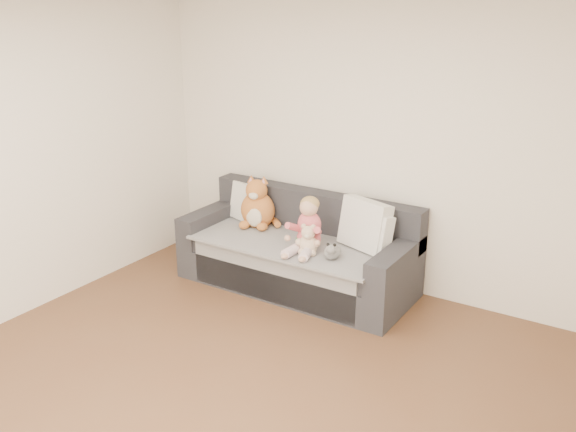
{
  "coord_description": "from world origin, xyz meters",
  "views": [
    {
      "loc": [
        2.38,
        -2.72,
        2.65
      ],
      "look_at": [
        -0.53,
        1.87,
        0.75
      ],
      "focal_mm": 40.0,
      "sensor_mm": 36.0,
      "label": 1
    }
  ],
  "objects_px": {
    "sofa": "(299,254)",
    "toddler": "(308,228)",
    "teddy_bear": "(308,242)",
    "sippy_cup": "(301,241)",
    "plush_cat": "(257,207)"
  },
  "relations": [
    {
      "from": "toddler",
      "to": "plush_cat",
      "type": "bearing_deg",
      "value": 152.35
    },
    {
      "from": "toddler",
      "to": "sippy_cup",
      "type": "bearing_deg",
      "value": -176.98
    },
    {
      "from": "sofa",
      "to": "teddy_bear",
      "type": "height_order",
      "value": "sofa"
    },
    {
      "from": "sofa",
      "to": "plush_cat",
      "type": "xyz_separation_m",
      "value": [
        -0.52,
        0.07,
        0.36
      ]
    },
    {
      "from": "teddy_bear",
      "to": "sofa",
      "type": "bearing_deg",
      "value": 114.55
    },
    {
      "from": "sofa",
      "to": "toddler",
      "type": "xyz_separation_m",
      "value": [
        0.2,
        -0.18,
        0.37
      ]
    },
    {
      "from": "toddler",
      "to": "plush_cat",
      "type": "xyz_separation_m",
      "value": [
        -0.72,
        0.25,
        -0.01
      ]
    },
    {
      "from": "teddy_bear",
      "to": "sippy_cup",
      "type": "bearing_deg",
      "value": 126.34
    },
    {
      "from": "plush_cat",
      "to": "teddy_bear",
      "type": "height_order",
      "value": "plush_cat"
    },
    {
      "from": "sofa",
      "to": "toddler",
      "type": "bearing_deg",
      "value": -41.99
    },
    {
      "from": "plush_cat",
      "to": "sippy_cup",
      "type": "xyz_separation_m",
      "value": [
        0.66,
        -0.26,
        -0.13
      ]
    },
    {
      "from": "plush_cat",
      "to": "toddler",
      "type": "bearing_deg",
      "value": -34.85
    },
    {
      "from": "plush_cat",
      "to": "sippy_cup",
      "type": "bearing_deg",
      "value": -37.27
    },
    {
      "from": "teddy_bear",
      "to": "plush_cat",
      "type": "bearing_deg",
      "value": 136.94
    },
    {
      "from": "sippy_cup",
      "to": "teddy_bear",
      "type": "bearing_deg",
      "value": -34.46
    }
  ]
}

